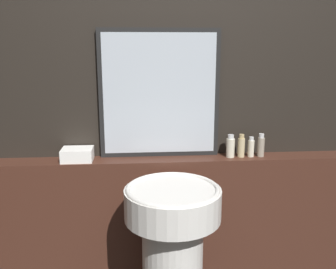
{
  "coord_description": "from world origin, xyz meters",
  "views": [
    {
      "loc": [
        -0.23,
        -0.45,
        1.55
      ],
      "look_at": [
        -0.07,
        1.52,
        1.08
      ],
      "focal_mm": 40.0,
      "sensor_mm": 36.0,
      "label": 1
    }
  ],
  "objects_px": {
    "body_wash_bottle": "(261,146)",
    "conditioner_bottle": "(241,146)",
    "lotion_bottle": "(251,147)",
    "pedestal_sink": "(173,255)",
    "towel_stack": "(77,154)",
    "shampoo_bottle": "(230,147)",
    "mirror": "(159,94)"
  },
  "relations": [
    {
      "from": "pedestal_sink",
      "to": "body_wash_bottle",
      "type": "relative_size",
      "value": 6.59
    },
    {
      "from": "shampoo_bottle",
      "to": "conditioner_bottle",
      "type": "relative_size",
      "value": 0.99
    },
    {
      "from": "mirror",
      "to": "body_wash_bottle",
      "type": "height_order",
      "value": "mirror"
    },
    {
      "from": "shampoo_bottle",
      "to": "lotion_bottle",
      "type": "xyz_separation_m",
      "value": [
        0.12,
        0.0,
        -0.01
      ]
    },
    {
      "from": "towel_stack",
      "to": "body_wash_bottle",
      "type": "xyz_separation_m",
      "value": [
        1.05,
        0.0,
        0.03
      ]
    },
    {
      "from": "shampoo_bottle",
      "to": "body_wash_bottle",
      "type": "distance_m",
      "value": 0.18
    },
    {
      "from": "pedestal_sink",
      "to": "conditioner_bottle",
      "type": "bearing_deg",
      "value": 40.35
    },
    {
      "from": "mirror",
      "to": "towel_stack",
      "type": "height_order",
      "value": "mirror"
    },
    {
      "from": "shampoo_bottle",
      "to": "lotion_bottle",
      "type": "height_order",
      "value": "shampoo_bottle"
    },
    {
      "from": "mirror",
      "to": "conditioner_bottle",
      "type": "relative_size",
      "value": 5.42
    },
    {
      "from": "lotion_bottle",
      "to": "towel_stack",
      "type": "bearing_deg",
      "value": -180.0
    },
    {
      "from": "towel_stack",
      "to": "shampoo_bottle",
      "type": "relative_size",
      "value": 1.29
    },
    {
      "from": "lotion_bottle",
      "to": "conditioner_bottle",
      "type": "bearing_deg",
      "value": 180.0
    },
    {
      "from": "conditioner_bottle",
      "to": "mirror",
      "type": "bearing_deg",
      "value": 172.64
    },
    {
      "from": "pedestal_sink",
      "to": "mirror",
      "type": "distance_m",
      "value": 0.87
    },
    {
      "from": "shampoo_bottle",
      "to": "mirror",
      "type": "bearing_deg",
      "value": 171.51
    },
    {
      "from": "mirror",
      "to": "conditioner_bottle",
      "type": "bearing_deg",
      "value": -7.36
    },
    {
      "from": "pedestal_sink",
      "to": "conditioner_bottle",
      "type": "relative_size",
      "value": 6.66
    },
    {
      "from": "pedestal_sink",
      "to": "shampoo_bottle",
      "type": "height_order",
      "value": "shampoo_bottle"
    },
    {
      "from": "towel_stack",
      "to": "shampoo_bottle",
      "type": "distance_m",
      "value": 0.87
    },
    {
      "from": "towel_stack",
      "to": "conditioner_bottle",
      "type": "height_order",
      "value": "conditioner_bottle"
    },
    {
      "from": "conditioner_bottle",
      "to": "body_wash_bottle",
      "type": "distance_m",
      "value": 0.12
    },
    {
      "from": "mirror",
      "to": "body_wash_bottle",
      "type": "relative_size",
      "value": 5.36
    },
    {
      "from": "towel_stack",
      "to": "body_wash_bottle",
      "type": "height_order",
      "value": "body_wash_bottle"
    },
    {
      "from": "shampoo_bottle",
      "to": "lotion_bottle",
      "type": "bearing_deg",
      "value": 0.0
    },
    {
      "from": "pedestal_sink",
      "to": "shampoo_bottle",
      "type": "bearing_deg",
      "value": 44.9
    },
    {
      "from": "lotion_bottle",
      "to": "body_wash_bottle",
      "type": "bearing_deg",
      "value": 0.0
    },
    {
      "from": "body_wash_bottle",
      "to": "conditioner_bottle",
      "type": "bearing_deg",
      "value": 180.0
    },
    {
      "from": "towel_stack",
      "to": "lotion_bottle",
      "type": "height_order",
      "value": "lotion_bottle"
    },
    {
      "from": "conditioner_bottle",
      "to": "lotion_bottle",
      "type": "xyz_separation_m",
      "value": [
        0.06,
        0.0,
        -0.01
      ]
    },
    {
      "from": "pedestal_sink",
      "to": "conditioner_bottle",
      "type": "distance_m",
      "value": 0.73
    },
    {
      "from": "pedestal_sink",
      "to": "lotion_bottle",
      "type": "relative_size",
      "value": 7.6
    }
  ]
}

